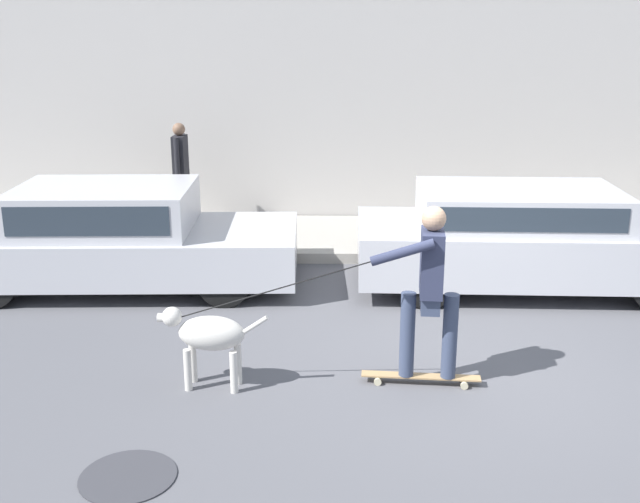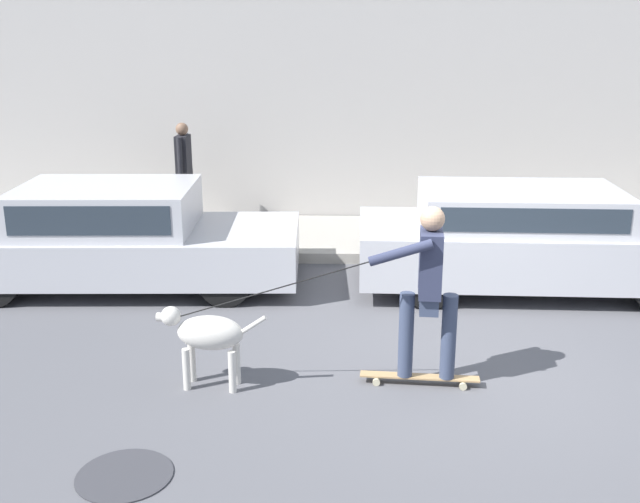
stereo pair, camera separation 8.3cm
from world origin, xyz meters
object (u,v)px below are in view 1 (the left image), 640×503
(parked_car_0, at_px, (117,239))
(pedestrian_with_bag, at_px, (181,170))
(parked_car_1, at_px, (527,239))
(dog, at_px, (208,335))
(skateboarder, at_px, (429,285))

(parked_car_0, height_order, pedestrian_with_bag, pedestrian_with_bag)
(parked_car_1, height_order, dog, parked_car_1)
(parked_car_1, xyz_separation_m, dog, (-3.59, -2.85, -0.13))
(skateboarder, bearing_deg, parked_car_0, -32.61)
(skateboarder, height_order, pedestrian_with_bag, pedestrian_with_bag)
(parked_car_0, xyz_separation_m, pedestrian_with_bag, (0.36, 2.43, 0.45))
(parked_car_1, bearing_deg, pedestrian_with_bag, 154.74)
(parked_car_1, xyz_separation_m, skateboarder, (-1.59, -2.76, 0.33))
(pedestrian_with_bag, bearing_deg, dog, -74.76)
(pedestrian_with_bag, bearing_deg, parked_car_0, -96.68)
(pedestrian_with_bag, bearing_deg, skateboarder, -56.05)
(dog, bearing_deg, parked_car_0, -54.95)
(dog, relative_size, skateboarder, 0.36)
(dog, bearing_deg, skateboarder, -171.99)
(parked_car_0, height_order, parked_car_1, parked_car_0)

